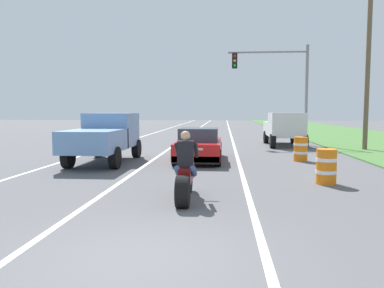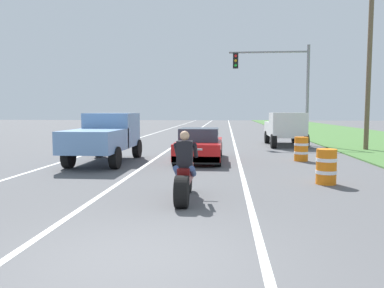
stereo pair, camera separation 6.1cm
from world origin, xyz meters
name	(u,v)px [view 2 (the right image)]	position (x,y,z in m)	size (l,w,h in m)	color
ground_plane	(134,261)	(0.00, 0.00, 0.00)	(160.00, 160.00, 0.00)	#565659
lane_stripe_left_solid	(127,142)	(-5.40, 20.00, 0.00)	(0.14, 120.00, 0.01)	white
lane_stripe_right_solid	(234,142)	(1.80, 20.00, 0.00)	(0.14, 120.00, 0.01)	white
lane_stripe_centre_dashed	(180,142)	(-1.80, 20.00, 0.00)	(0.14, 120.00, 0.01)	white
motorcycle_with_rider	(185,176)	(0.32, 3.54, 0.59)	(0.70, 2.21, 1.62)	black
sports_car_red	(200,146)	(0.17, 10.60, 0.63)	(1.84, 4.30, 1.37)	red
pickup_truck_left_lane_light_blue	(106,135)	(-3.56, 9.77, 1.11)	(2.02, 4.80, 1.98)	#6B93C6
pickup_truck_right_shoulder_white	(285,127)	(4.78, 17.96, 1.11)	(2.02, 4.80, 1.98)	silver
traffic_light_mast_near	(283,79)	(4.63, 18.32, 4.01)	(4.80, 0.34, 6.00)	gray
utility_pole_roadside	(369,73)	(8.59, 15.48, 4.03)	(0.24, 0.24, 8.06)	brown
construction_barrel_nearest	(326,166)	(4.10, 5.91, 0.50)	(0.58, 0.58, 1.00)	orange
construction_barrel_mid	(301,149)	(4.37, 10.91, 0.50)	(0.58, 0.58, 1.00)	orange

